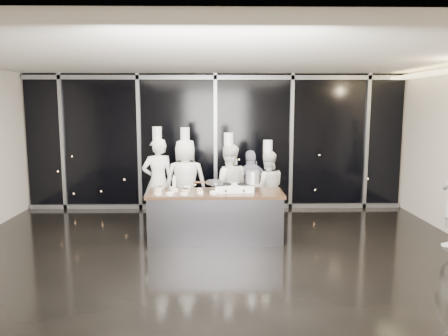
# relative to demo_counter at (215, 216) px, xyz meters

# --- Properties ---
(ground) EXTENTS (9.00, 9.00, 0.00)m
(ground) POSITION_rel_demo_counter_xyz_m (0.00, -0.90, -0.45)
(ground) COLOR black
(ground) RESTS_ON ground
(room_shell) EXTENTS (9.02, 7.02, 3.21)m
(room_shell) POSITION_rel_demo_counter_xyz_m (0.18, -0.90, 1.79)
(room_shell) COLOR beige
(room_shell) RESTS_ON ground
(window_wall) EXTENTS (8.90, 0.11, 3.20)m
(window_wall) POSITION_rel_demo_counter_xyz_m (0.00, 2.53, 1.14)
(window_wall) COLOR black
(window_wall) RESTS_ON ground
(demo_counter) EXTENTS (2.46, 0.86, 0.90)m
(demo_counter) POSITION_rel_demo_counter_xyz_m (0.00, 0.00, 0.00)
(demo_counter) COLOR #3B3B40
(demo_counter) RESTS_ON ground
(stove) EXTENTS (0.70, 0.45, 0.14)m
(stove) POSITION_rel_demo_counter_xyz_m (0.35, 0.06, 0.51)
(stove) COLOR white
(stove) RESTS_ON demo_counter
(frying_pan) EXTENTS (0.59, 0.34, 0.06)m
(frying_pan) POSITION_rel_demo_counter_xyz_m (-0.01, 0.05, 0.62)
(frying_pan) COLOR slate
(frying_pan) RESTS_ON stove
(stock_pot) EXTENTS (0.24, 0.24, 0.24)m
(stock_pot) POSITION_rel_demo_counter_xyz_m (0.69, 0.05, 0.71)
(stock_pot) COLOR #B5B5B7
(stock_pot) RESTS_ON stove
(prep_bowls) EXTENTS (1.17, 0.75, 0.05)m
(prep_bowls) POSITION_rel_demo_counter_xyz_m (-0.63, 0.01, 0.47)
(prep_bowls) COLOR silver
(prep_bowls) RESTS_ON demo_counter
(squeeze_bottle) EXTENTS (0.07, 0.07, 0.27)m
(squeeze_bottle) POSITION_rel_demo_counter_xyz_m (-0.78, 0.34, 0.57)
(squeeze_bottle) COLOR silver
(squeeze_bottle) RESTS_ON demo_counter
(chef_far_left) EXTENTS (0.76, 0.62, 2.03)m
(chef_far_left) POSITION_rel_demo_counter_xyz_m (-1.19, 1.11, 0.47)
(chef_far_left) COLOR silver
(chef_far_left) RESTS_ON ground
(chef_left) EXTENTS (0.89, 0.59, 2.01)m
(chef_left) POSITION_rel_demo_counter_xyz_m (-0.62, 1.14, 0.45)
(chef_left) COLOR silver
(chef_left) RESTS_ON ground
(chef_center) EXTENTS (0.84, 0.66, 1.93)m
(chef_center) POSITION_rel_demo_counter_xyz_m (0.26, 0.83, 0.41)
(chef_center) COLOR silver
(chef_center) RESTS_ON ground
(guest) EXTENTS (0.96, 0.53, 1.54)m
(guest) POSITION_rel_demo_counter_xyz_m (0.75, 1.17, 0.32)
(guest) COLOR #16193C
(guest) RESTS_ON ground
(chef_right) EXTENTS (0.77, 0.62, 1.76)m
(chef_right) POSITION_rel_demo_counter_xyz_m (1.07, 1.07, 0.32)
(chef_right) COLOR silver
(chef_right) RESTS_ON ground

